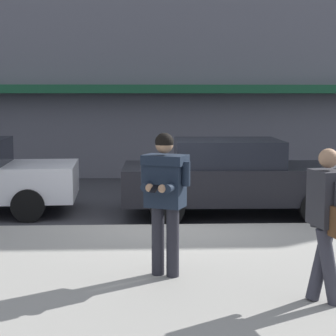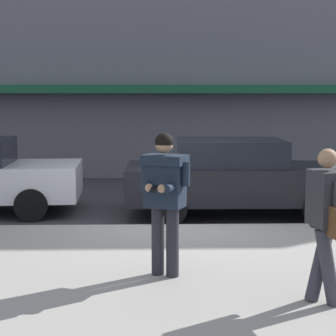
{
  "view_description": "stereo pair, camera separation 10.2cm",
  "coord_description": "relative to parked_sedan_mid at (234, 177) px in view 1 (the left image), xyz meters",
  "views": [
    {
      "loc": [
        -0.53,
        -9.91,
        2.38
      ],
      "look_at": [
        -0.24,
        -2.92,
        1.49
      ],
      "focal_mm": 60.0,
      "sensor_mm": 36.0,
      "label": 1
    },
    {
      "loc": [
        -0.42,
        -9.92,
        2.38
      ],
      "look_at": [
        -0.24,
        -2.92,
        1.49
      ],
      "focal_mm": 60.0,
      "sensor_mm": 36.0,
      "label": 2
    }
  ],
  "objects": [
    {
      "name": "parked_sedan_mid",
      "position": [
        0.0,
        0.0,
        0.0
      ],
      "size": [
        4.53,
        1.99,
        1.54
      ],
      "color": "black",
      "rests_on": "ground"
    },
    {
      "name": "man_texting_on_phone",
      "position": [
        -1.54,
        -4.22,
        0.46
      ],
      "size": [
        0.62,
        0.65,
        1.81
      ],
      "color": "#23232B",
      "rests_on": "sidewalk"
    },
    {
      "name": "ground_plane",
      "position": [
        -1.25,
        -1.15,
        -0.79
      ],
      "size": [
        80.0,
        80.0,
        0.0
      ],
      "primitive_type": "plane",
      "color": "#333338"
    },
    {
      "name": "pedestrian_with_bag",
      "position": [
        0.17,
        -5.23,
        0.32
      ],
      "size": [
        0.38,
        0.72,
        1.7
      ],
      "color": "#33333D",
      "rests_on": "sidewalk"
    },
    {
      "name": "curb_paint_line",
      "position": [
        -0.25,
        -1.1,
        -0.79
      ],
      "size": [
        28.0,
        0.12,
        0.01
      ],
      "primitive_type": "cube",
      "color": "silver",
      "rests_on": "ground"
    },
    {
      "name": "sidewalk",
      "position": [
        -0.25,
        -4.0,
        -0.72
      ],
      "size": [
        32.0,
        5.3,
        0.14
      ],
      "primitive_type": "cube",
      "color": "#99968E",
      "rests_on": "ground"
    },
    {
      "name": "parking_meter",
      "position": [
        1.38,
        -1.75,
        0.18
      ],
      "size": [
        0.12,
        0.18,
        1.27
      ],
      "color": "#4C4C51",
      "rests_on": "sidewalk"
    }
  ]
}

